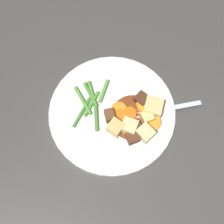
{
  "coord_description": "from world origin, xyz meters",
  "views": [
    {
      "loc": [
        0.08,
        -0.21,
        0.61
      ],
      "look_at": [
        0.0,
        0.0,
        0.01
      ],
      "focal_mm": 49.22,
      "sensor_mm": 36.0,
      "label": 1
    }
  ],
  "objects": [
    {
      "name": "potato_chunk_3",
      "position": [
        0.08,
        -0.02,
        0.03
      ],
      "size": [
        0.04,
        0.04,
        0.03
      ],
      "primitive_type": "cube",
      "rotation": [
        0.0,
        0.0,
        5.83
      ],
      "color": "#EAD68C",
      "rests_on": "dinner_plate"
    },
    {
      "name": "meat_chunk_3",
      "position": [
        0.05,
        0.05,
        0.02
      ],
      "size": [
        0.03,
        0.03,
        0.02
      ],
      "primitive_type": "cube",
      "rotation": [
        0.0,
        0.0,
        2.81
      ],
      "color": "#4C2B19",
      "rests_on": "dinner_plate"
    },
    {
      "name": "ground_plane",
      "position": [
        0.0,
        0.0,
        0.0
      ],
      "size": [
        3.0,
        3.0,
        0.0
      ],
      "primitive_type": "plane",
      "color": "#423F3D"
    },
    {
      "name": "green_bean_2",
      "position": [
        -0.05,
        -0.0,
        0.02
      ],
      "size": [
        0.01,
        0.06,
        0.01
      ],
      "primitive_type": "cylinder",
      "rotation": [
        0.0,
        1.57,
        1.49
      ],
      "color": "#599E38",
      "rests_on": "dinner_plate"
    },
    {
      "name": "green_bean_5",
      "position": [
        -0.02,
        -0.03,
        0.02
      ],
      "size": [
        0.03,
        0.05,
        0.01
      ],
      "primitive_type": "cylinder",
      "rotation": [
        0.0,
        1.57,
        2.02
      ],
      "color": "#4C8E33",
      "rests_on": "dinner_plate"
    },
    {
      "name": "green_bean_3",
      "position": [
        -0.06,
        -0.02,
        0.02
      ],
      "size": [
        0.01,
        0.07,
        0.01
      ],
      "primitive_type": "cylinder",
      "rotation": [
        0.0,
        1.57,
        1.49
      ],
      "color": "#4C8E33",
      "rests_on": "dinner_plate"
    },
    {
      "name": "carrot_slice_0",
      "position": [
        0.01,
        0.01,
        0.02
      ],
      "size": [
        0.04,
        0.04,
        0.01
      ],
      "primitive_type": "cylinder",
      "rotation": [
        0.0,
        0.0,
        4.31
      ],
      "color": "orange",
      "rests_on": "dinner_plate"
    },
    {
      "name": "carrot_slice_3",
      "position": [
        0.09,
        0.01,
        0.02
      ],
      "size": [
        0.05,
        0.05,
        0.01
      ],
      "primitive_type": "cylinder",
      "rotation": [
        0.0,
        0.0,
        2.17
      ],
      "color": "orange",
      "rests_on": "dinner_plate"
    },
    {
      "name": "carrot_slice_1",
      "position": [
        0.06,
        0.04,
        0.02
      ],
      "size": [
        0.04,
        0.04,
        0.01
      ],
      "primitive_type": "cylinder",
      "rotation": [
        0.0,
        0.0,
        2.88
      ],
      "color": "orange",
      "rests_on": "dinner_plate"
    },
    {
      "name": "potato_chunk_1",
      "position": [
        0.08,
        0.04,
        0.03
      ],
      "size": [
        0.04,
        0.04,
        0.03
      ],
      "primitive_type": "cube",
      "rotation": [
        0.0,
        0.0,
        4.83
      ],
      "color": "#E5CC7A",
      "rests_on": "dinner_plate"
    },
    {
      "name": "meat_chunk_0",
      "position": [
        0.06,
        -0.02,
        0.02
      ],
      "size": [
        0.02,
        0.02,
        0.02
      ],
      "primitive_type": "cube",
      "rotation": [
        0.0,
        0.0,
        6.21
      ],
      "color": "#56331E",
      "rests_on": "dinner_plate"
    },
    {
      "name": "potato_chunk_2",
      "position": [
        0.05,
        -0.02,
        0.03
      ],
      "size": [
        0.03,
        0.03,
        0.02
      ],
      "primitive_type": "cube",
      "rotation": [
        0.0,
        0.0,
        4.72
      ],
      "color": "#EAD68C",
      "rests_on": "dinner_plate"
    },
    {
      "name": "fork",
      "position": [
        0.09,
        0.04,
        0.01
      ],
      "size": [
        0.16,
        0.11,
        0.0
      ],
      "color": "silver",
      "rests_on": "dinner_plate"
    },
    {
      "name": "green_bean_6",
      "position": [
        -0.05,
        0.02,
        0.02
      ],
      "size": [
        0.04,
        0.05,
        0.01
      ],
      "primitive_type": "cylinder",
      "rotation": [
        0.0,
        1.57,
        2.23
      ],
      "color": "#599E38",
      "rests_on": "dinner_plate"
    },
    {
      "name": "carrot_slice_2",
      "position": [
        0.04,
        0.01,
        0.02
      ],
      "size": [
        0.03,
        0.03,
        0.01
      ],
      "primitive_type": "cylinder",
      "rotation": [
        0.0,
        0.0,
        4.88
      ],
      "color": "orange",
      "rests_on": "dinner_plate"
    },
    {
      "name": "green_bean_0",
      "position": [
        -0.07,
        -0.0,
        0.02
      ],
      "size": [
        0.06,
        0.05,
        0.01
      ],
      "primitive_type": "cylinder",
      "rotation": [
        0.0,
        1.57,
        2.47
      ],
      "color": "#599E38",
      "rests_on": "dinner_plate"
    },
    {
      "name": "stew_sauce",
      "position": [
        0.05,
        0.01,
        0.01
      ],
      "size": [
        0.1,
        0.1,
        0.0
      ],
      "primitive_type": "cylinder",
      "color": "brown",
      "rests_on": "dinner_plate"
    },
    {
      "name": "dinner_plate",
      "position": [
        0.0,
        0.0,
        0.01
      ],
      "size": [
        0.27,
        0.27,
        0.01
      ],
      "primitive_type": "cylinder",
      "color": "white",
      "rests_on": "ground_plane"
    },
    {
      "name": "potato_chunk_4",
      "position": [
        0.07,
        0.01,
        0.02
      ],
      "size": [
        0.03,
        0.03,
        0.02
      ],
      "primitive_type": "cube",
      "rotation": [
        0.0,
        0.0,
        5.49
      ],
      "color": "#E5CC7A",
      "rests_on": "dinner_plate"
    },
    {
      "name": "meat_chunk_1",
      "position": [
        0.0,
        -0.01,
        0.02
      ],
      "size": [
        0.03,
        0.03,
        0.02
      ],
      "primitive_type": "cube",
      "rotation": [
        0.0,
        0.0,
        3.76
      ],
      "color": "brown",
      "rests_on": "dinner_plate"
    },
    {
      "name": "green_bean_1",
      "position": [
        -0.06,
        0.02,
        0.02
      ],
      "size": [
        0.05,
        0.04,
        0.01
      ],
      "primitive_type": "cylinder",
      "rotation": [
        0.0,
        1.57,
        2.43
      ],
      "color": "#4C8E33",
      "rests_on": "dinner_plate"
    },
    {
      "name": "green_bean_4",
      "position": [
        -0.03,
        0.04,
        0.02
      ],
      "size": [
        0.01,
        0.05,
        0.01
      ],
      "primitive_type": "cylinder",
      "rotation": [
        0.0,
        1.57,
        1.63
      ],
      "color": "#66AD42",
      "rests_on": "dinner_plate"
    },
    {
      "name": "meat_chunk_2",
      "position": [
        0.06,
        -0.04,
        0.02
      ],
      "size": [
        0.03,
        0.03,
        0.02
      ],
      "primitive_type": "cube",
      "rotation": [
        0.0,
        0.0,
        0.75
      ],
      "color": "#56331E",
      "rests_on": "dinner_plate"
    },
    {
      "name": "potato_chunk_0",
      "position": [
        0.02,
        -0.03,
        0.03
      ],
      "size": [
        0.03,
        0.03,
        0.03
      ],
      "primitive_type": "cube",
      "rotation": [
        0.0,
        0.0,
        2.89
      ],
      "color": "#DBBC6B",
      "rests_on": "dinner_plate"
    },
    {
      "name": "carrot_slice_4",
      "position": [
        0.02,
        -0.01,
        0.02
      ],
      "size": [
        0.04,
        0.04,
        0.01
      ],
      "primitive_type": "cylinder",
      "rotation": [
        0.0,
        0.0,
        3.81
      ],
      "color": "orange",
      "rests_on": "dinner_plate"
    }
  ]
}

